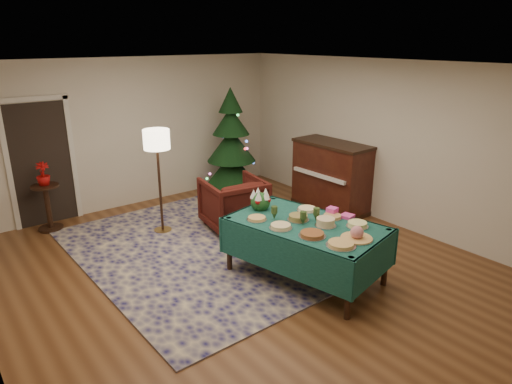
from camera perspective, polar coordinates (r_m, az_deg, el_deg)
room_shell at (r=5.74m, az=-1.40°, el=1.89°), size 7.00×7.00×7.00m
doorway at (r=8.30m, az=-25.25°, el=3.58°), size 1.08×0.04×2.16m
rug at (r=6.91m, az=-6.86°, el=-7.15°), size 3.27×4.26×0.02m
buffet_table at (r=5.91m, az=6.25°, el=-5.28°), size 1.57×2.19×0.77m
platter_0 at (r=5.28m, az=10.57°, el=-6.44°), size 0.34×0.34×0.05m
platter_1 at (r=5.47m, az=12.49°, el=-5.20°), size 0.38×0.38×0.17m
platter_2 at (r=5.84m, az=12.55°, el=-4.00°), size 0.28×0.28×0.06m
platter_3 at (r=5.47m, az=7.03°, el=-5.30°), size 0.33×0.33×0.05m
platter_4 at (r=5.78m, az=8.69°, el=-3.76°), size 0.27×0.27×0.10m
platter_5 at (r=6.06m, az=9.51°, el=-3.04°), size 0.27×0.27×0.04m
platter_6 at (r=5.66m, az=3.10°, el=-4.33°), size 0.29×0.29×0.05m
platter_7 at (r=5.92m, az=5.30°, el=-3.22°), size 0.28×0.28×0.07m
platter_8 at (r=6.26m, az=6.40°, el=-2.15°), size 0.28×0.28×0.04m
platter_9 at (r=5.91m, az=0.10°, el=-3.33°), size 0.27×0.27×0.04m
goblet_0 at (r=5.91m, az=2.30°, el=-2.57°), size 0.08×0.08×0.18m
goblet_1 at (r=5.90m, az=7.54°, el=-2.77°), size 0.08×0.08×0.18m
goblet_2 at (r=5.76m, az=5.92°, el=-3.24°), size 0.08×0.08×0.18m
napkin_stack at (r=6.10m, az=11.33°, el=-2.98°), size 0.19×0.19×0.04m
gift_box at (r=6.15m, az=9.49°, el=-2.39°), size 0.15×0.15×0.10m
centerpiece at (r=6.24m, az=0.55°, el=-0.99°), size 0.28×0.28×0.32m
armchair at (r=7.49m, az=-2.82°, el=-1.13°), size 1.04×0.99×0.94m
floor_lamp at (r=7.23m, az=-12.28°, el=5.66°), size 0.41×0.41×1.68m
side_table at (r=8.17m, az=-24.54°, el=-1.85°), size 0.43×0.43×0.77m
potted_plant at (r=8.03m, az=-25.02°, el=1.50°), size 0.21×0.37×0.21m
christmas_tree at (r=9.03m, az=-3.11°, el=5.57°), size 1.23×1.23×2.13m
piano at (r=8.39m, az=9.35°, el=1.86°), size 0.71×1.46×1.25m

